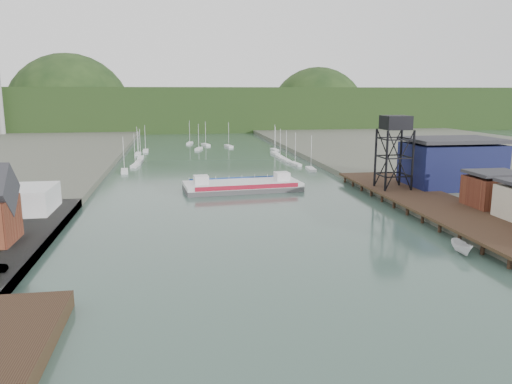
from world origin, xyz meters
name	(u,v)px	position (x,y,z in m)	size (l,w,h in m)	color
ground	(307,327)	(0.00, 0.00, 0.00)	(600.00, 600.00, 0.00)	#2D463B
east_pier	(429,201)	(37.00, 45.00, 1.90)	(14.00, 70.00, 2.45)	black
white_shed	(2,200)	(-44.00, 50.00, 3.85)	(18.00, 12.00, 4.50)	silver
lift_tower	(395,127)	(35.00, 58.00, 15.65)	(6.50, 6.50, 16.00)	black
blue_shed	(451,163)	(50.00, 60.00, 7.06)	(20.50, 14.50, 11.30)	black
marina_sailboats	(210,155)	(0.08, 138.46, 0.35)	(57.71, 92.65, 0.90)	silver
distant_hills	(187,111)	(-3.98, 301.35, 10.38)	(500.00, 120.00, 80.00)	black
chain_ferry	(242,186)	(3.07, 71.60, 1.14)	(28.49, 13.54, 3.97)	#4A4A4D
motorboat	(462,248)	(28.07, 18.60, 1.00)	(1.94, 5.16, 1.99)	silver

